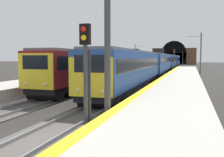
{
  "coord_description": "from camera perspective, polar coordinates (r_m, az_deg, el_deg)",
  "views": [
    {
      "loc": [
        -7.65,
        -5.58,
        3.23
      ],
      "look_at": [
        11.88,
        0.75,
        1.45
      ],
      "focal_mm": 39.38,
      "sensor_mm": 36.0,
      "label": 1
    }
  ],
  "objects": [
    {
      "name": "train_adjacent_platform",
      "position": [
        35.81,
        1.41,
        3.39
      ],
      "size": [
        40.1,
        2.93,
        4.79
      ],
      "rotation": [
        0.0,
        0.0,
        3.14
      ],
      "color": "maroon",
      "rests_on": "ground_plane"
    },
    {
      "name": "platform_right_edge_strip",
      "position": [
        8.56,
        -4.04,
        -10.41
      ],
      "size": [
        112.0,
        0.5,
        0.01
      ],
      "primitive_type": "cube",
      "color": "yellow",
      "rests_on": "platform_right"
    },
    {
      "name": "train_main_approaching",
      "position": [
        54.8,
        12.14,
        3.78
      ],
      "size": [
        83.17,
        3.03,
        4.77
      ],
      "rotation": [
        0.0,
        0.0,
        3.15
      ],
      "color": "#264C99",
      "rests_on": "ground_plane"
    },
    {
      "name": "tunnel_portal",
      "position": [
        117.72,
        14.17,
        5.06
      ],
      "size": [
        2.21,
        19.81,
        11.09
      ],
      "color": "brown",
      "rests_on": "ground_plane"
    },
    {
      "name": "catenary_mast_far",
      "position": [
        78.62,
        5.38,
        5.32
      ],
      "size": [
        0.22,
        2.34,
        7.32
      ],
      "color": "#595B60",
      "rests_on": "ground_plane"
    },
    {
      "name": "platform_right",
      "position": [
        8.21,
        9.03,
        -14.67
      ],
      "size": [
        112.0,
        4.37,
        0.96
      ],
      "primitive_type": "cube",
      "color": "#ADA89E",
      "rests_on": "ground_plane"
    },
    {
      "name": "railway_signal_mid",
      "position": [
        56.01,
        14.24,
        4.67
      ],
      "size": [
        0.39,
        0.38,
        5.14
      ],
      "rotation": [
        0.0,
        0.0,
        3.14
      ],
      "color": "#4C4C54",
      "rests_on": "ground_plane"
    },
    {
      "name": "railway_signal_far",
      "position": [
        109.5,
        16.09,
        4.82
      ],
      "size": [
        0.39,
        0.38,
        5.62
      ],
      "rotation": [
        0.0,
        0.0,
        3.14
      ],
      "color": "#38383D",
      "rests_on": "ground_plane"
    },
    {
      "name": "railway_signal_near",
      "position": [
        9.04,
        -6.12,
        1.14
      ],
      "size": [
        0.39,
        0.38,
        4.43
      ],
      "rotation": [
        0.0,
        0.0,
        3.14
      ],
      "color": "#38383D",
      "rests_on": "ground_plane"
    },
    {
      "name": "overhead_signal_gantry",
      "position": [
        13.21,
        -19.85,
        15.28
      ],
      "size": [
        0.7,
        8.95,
        7.51
      ],
      "color": "#3F3F47",
      "rests_on": "ground_plane"
    },
    {
      "name": "catenary_mast_near",
      "position": [
        44.04,
        19.85,
        5.38
      ],
      "size": [
        0.22,
        2.15,
        7.36
      ],
      "color": "#595B60",
      "rests_on": "ground_plane"
    },
    {
      "name": "ground_plane",
      "position": [
        10.01,
        -17.69,
        -14.12
      ],
      "size": [
        320.0,
        320.0,
        0.0
      ],
      "primitive_type": "plane",
      "color": "#282623"
    },
    {
      "name": "track_main_line",
      "position": [
        9.99,
        -17.7,
        -13.9
      ],
      "size": [
        160.0,
        2.8,
        0.21
      ],
      "color": "#4C4742",
      "rests_on": "ground_plane"
    }
  ]
}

